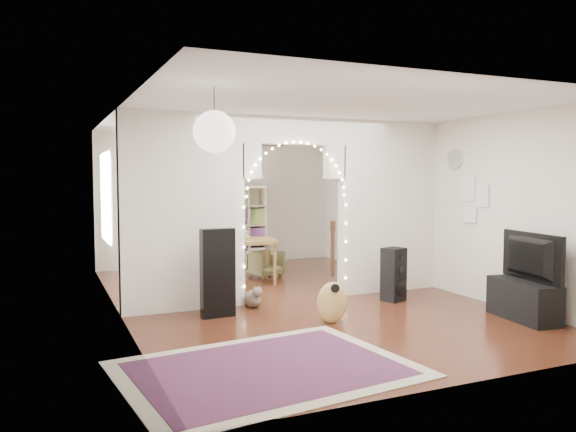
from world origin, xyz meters
name	(u,v)px	position (x,y,z in m)	size (l,w,h in m)	color
floor	(293,299)	(0.00, 0.00, 0.00)	(7.50, 7.50, 0.00)	black
ceiling	(294,117)	(0.00, 0.00, 2.70)	(5.00, 7.50, 0.02)	white
wall_back	(220,200)	(0.00, 3.75, 1.35)	(5.00, 0.02, 2.70)	silver
wall_front	(471,232)	(0.00, -3.75, 1.35)	(5.00, 0.02, 2.70)	silver
wall_left	(118,214)	(-2.50, 0.00, 1.35)	(0.02, 7.50, 2.70)	silver
wall_right	(431,206)	(2.50, 0.00, 1.35)	(0.02, 7.50, 2.70)	silver
divider_wall	(293,204)	(0.00, 0.00, 1.42)	(5.00, 0.20, 2.70)	silver
fairy_lights	(297,196)	(0.00, -0.13, 1.55)	(1.64, 0.04, 1.60)	#FFEABF
window	(106,197)	(-2.47, 1.80, 1.50)	(0.04, 1.20, 1.40)	white
wall_clock	(455,159)	(2.48, -0.60, 2.10)	(0.31, 0.31, 0.03)	white
picture_frames	(472,199)	(2.48, -1.00, 1.50)	(0.02, 0.50, 0.70)	white
paper_lantern	(214,132)	(-1.90, -2.40, 2.25)	(0.40, 0.40, 0.40)	white
ceiling_fan	(248,145)	(0.00, 2.00, 2.40)	(1.10, 1.10, 0.30)	gold
area_rug	(267,369)	(-1.49, -2.70, 0.01)	(2.68, 2.00, 0.02)	maroon
guitar_case	(218,273)	(-1.34, -0.57, 0.58)	(0.44, 0.15, 1.16)	black
acoustic_guitar	(332,286)	(-0.13, -1.46, 0.47)	(0.46, 0.32, 1.09)	tan
tabby_cat	(253,298)	(-0.73, -0.27, 0.14)	(0.25, 0.51, 0.34)	brown
floor_speaker	(394,275)	(1.30, -0.70, 0.39)	(0.38, 0.35, 0.79)	black
media_console	(524,300)	(2.20, -2.29, 0.25)	(0.40, 1.00, 0.50)	black
tv	(525,257)	(2.20, -2.29, 0.81)	(1.07, 0.14, 0.62)	black
bookcase	(228,226)	(0.09, 3.50, 0.82)	(1.60, 0.41, 1.64)	beige
dining_table	(241,244)	(-0.30, 1.51, 0.68)	(1.31, 0.98, 0.76)	brown
flower_vase	(241,234)	(-0.30, 1.51, 0.85)	(0.18, 0.18, 0.19)	silver
dining_chair_left	(183,269)	(-1.27, 1.69, 0.28)	(0.61, 0.62, 0.57)	#4F4927
dining_chair_right	(266,264)	(0.31, 1.93, 0.24)	(0.51, 0.53, 0.48)	#4F4927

